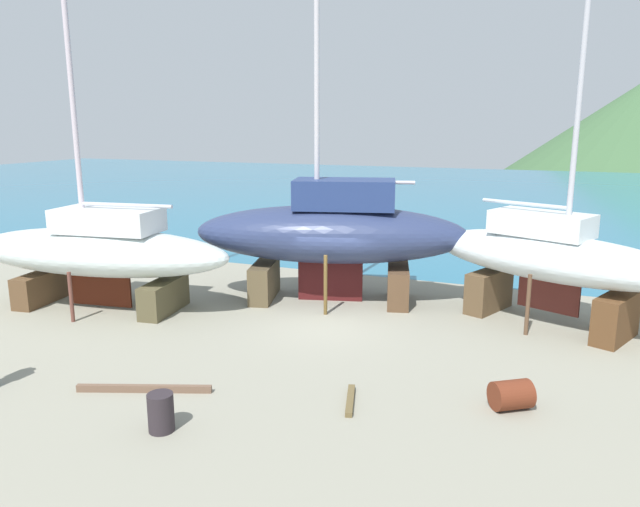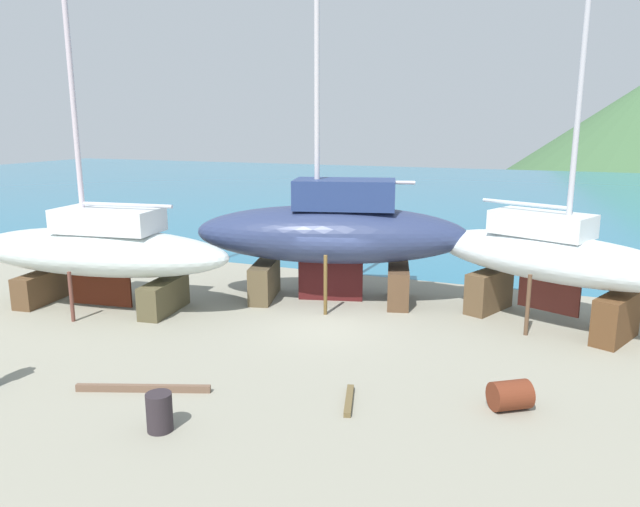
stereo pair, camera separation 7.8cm
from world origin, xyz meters
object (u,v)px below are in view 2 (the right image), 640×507
barrel_ochre (159,412)px  barrel_rust_near (53,267)px  sailboat_small_center (332,233)px  barrel_tipped_left (510,395)px  sailboat_far_slipway (99,250)px  sailboat_mid_port (551,258)px

barrel_ochre → barrel_rust_near: bearing=143.0°
sailboat_small_center → barrel_rust_near: sailboat_small_center is taller
barrel_tipped_left → barrel_rust_near: 18.54m
sailboat_small_center → sailboat_far_slipway: bearing=12.4°
barrel_ochre → sailboat_mid_port: bearing=53.9°
sailboat_small_center → barrel_tipped_left: sailboat_small_center is taller
sailboat_mid_port → barrel_rust_near: sailboat_mid_port is taller
barrel_rust_near → barrel_ochre: barrel_rust_near is taller
sailboat_small_center → barrel_rust_near: (-11.46, -1.09, -1.95)m
sailboat_far_slipway → barrel_rust_near: size_ratio=18.11×
sailboat_mid_port → barrel_tipped_left: bearing=-72.0°
sailboat_small_center → sailboat_mid_port: bearing=166.0°
barrel_tipped_left → sailboat_mid_port: bearing=84.4°
barrel_tipped_left → barrel_rust_near: bearing=164.2°
sailboat_far_slipway → barrel_rust_near: (-4.57, 2.40, -1.51)m
sailboat_small_center → barrel_tipped_left: size_ratio=17.95×
sailboat_mid_port → barrel_ochre: sailboat_mid_port is taller
sailboat_far_slipway → sailboat_small_center: size_ratio=1.09×
sailboat_far_slipway → barrel_tipped_left: 13.62m
sailboat_mid_port → barrel_tipped_left: 6.49m
sailboat_mid_port → sailboat_far_slipway: bearing=-141.9°
sailboat_small_center → barrel_ochre: 9.87m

